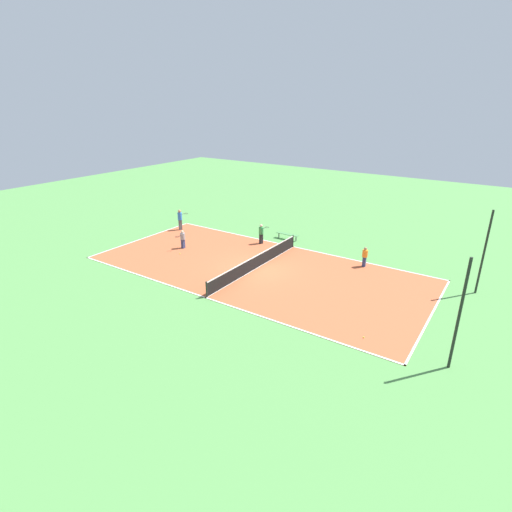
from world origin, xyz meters
name	(u,v)px	position (x,y,z in m)	size (l,w,h in m)	color
ground_plane	(256,269)	(0.00, 0.00, 0.00)	(80.00, 80.00, 0.00)	#518E47
court_surface	(256,268)	(0.00, 0.00, 0.01)	(10.27, 22.14, 0.02)	#B75633
tennis_net	(256,262)	(0.00, 0.00, 0.51)	(10.07, 0.10, 0.95)	black
bench	(287,235)	(-6.38, -1.27, 0.39)	(0.36, 1.88, 0.45)	#4C8C4C
player_near_blue	(180,218)	(-3.40, -10.12, 1.05)	(0.99, 0.69, 1.77)	#4C4C51
player_center_orange	(365,256)	(-4.34, 5.81, 0.78)	(0.39, 0.39, 1.37)	navy
player_baseline_gray	(183,238)	(-0.16, -6.75, 0.80)	(0.95, 0.40, 1.38)	navy
player_far_green	(261,233)	(-4.32, -2.43, 0.91)	(0.99, 0.56, 1.55)	black
tennis_ball_far_baseline	(180,254)	(0.92, -6.05, 0.06)	(0.07, 0.07, 0.07)	#CCE033
tennis_ball_right_alley	(364,337)	(4.07, 8.85, 0.06)	(0.07, 0.07, 0.07)	#CCE033
fence_post_back_left	(484,253)	(-4.18, 12.56, 2.48)	(0.12, 0.12, 4.95)	black
fence_post_back_right	(459,315)	(4.18, 12.56, 2.48)	(0.12, 0.12, 4.95)	black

